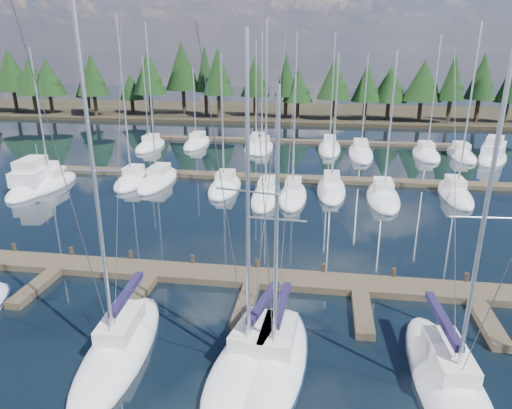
% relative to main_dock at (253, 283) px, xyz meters
% --- Properties ---
extents(ground, '(260.00, 260.00, 0.00)m').
position_rel_main_dock_xyz_m(ground, '(0.00, 12.64, -0.20)').
color(ground, black).
rests_on(ground, ground).
extents(far_shore, '(220.00, 30.00, 0.60)m').
position_rel_main_dock_xyz_m(far_shore, '(0.00, 72.64, 0.10)').
color(far_shore, '#2D2619').
rests_on(far_shore, ground).
extents(main_dock, '(44.00, 6.13, 0.90)m').
position_rel_main_dock_xyz_m(main_dock, '(0.00, 0.00, 0.00)').
color(main_dock, '#4B402E').
rests_on(main_dock, ground).
extents(back_docks, '(50.00, 21.80, 0.40)m').
position_rel_main_dock_xyz_m(back_docks, '(0.00, 32.23, -0.00)').
color(back_docks, '#4B402E').
rests_on(back_docks, ground).
extents(front_sailboat_2, '(3.12, 8.94, 15.52)m').
position_rel_main_dock_xyz_m(front_sailboat_2, '(-4.90, -6.95, 0.10)').
color(front_sailboat_2, white).
rests_on(front_sailboat_2, ground).
extents(front_sailboat_3, '(4.51, 8.70, 14.38)m').
position_rel_main_dock_xyz_m(front_sailboat_3, '(1.04, -6.68, 0.09)').
color(front_sailboat_3, white).
rests_on(front_sailboat_3, ground).
extents(front_sailboat_4, '(3.11, 8.85, 12.58)m').
position_rel_main_dock_xyz_m(front_sailboat_4, '(2.07, -6.79, 0.08)').
color(front_sailboat_4, white).
rests_on(front_sailboat_4, ground).
extents(front_sailboat_5, '(3.24, 9.88, 13.73)m').
position_rel_main_dock_xyz_m(front_sailboat_5, '(9.00, -7.21, 0.08)').
color(front_sailboat_5, white).
rests_on(front_sailboat_5, ground).
extents(back_sailboat_rows, '(48.30, 32.75, 16.60)m').
position_rel_main_dock_xyz_m(back_sailboat_rows, '(0.49, 27.80, 0.06)').
color(back_sailboat_rows, white).
rests_on(back_sailboat_rows, ground).
extents(motor_yacht_left, '(4.49, 10.30, 5.00)m').
position_rel_main_dock_xyz_m(motor_yacht_left, '(-23.85, 16.10, 0.34)').
color(motor_yacht_left, white).
rests_on(motor_yacht_left, ground).
extents(motor_yacht_right, '(6.58, 9.97, 4.75)m').
position_rel_main_dock_xyz_m(motor_yacht_right, '(24.24, 35.49, 0.31)').
color(motor_yacht_right, white).
rests_on(motor_yacht_right, ground).
extents(tree_line, '(185.96, 12.01, 13.68)m').
position_rel_main_dock_xyz_m(tree_line, '(-2.75, 62.86, 7.20)').
color(tree_line, black).
rests_on(tree_line, far_shore).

